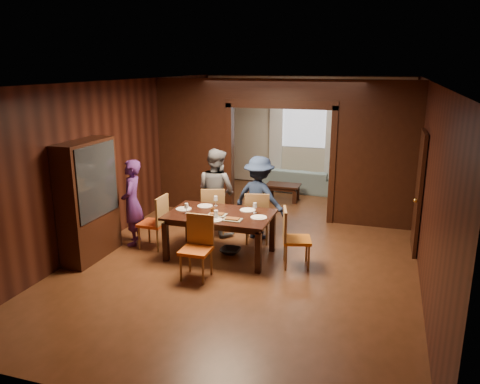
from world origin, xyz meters
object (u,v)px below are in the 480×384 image
(coffee_table, at_px, (283,192))
(chair_far_r, at_px, (257,217))
(chair_near, at_px, (196,248))
(chair_far_l, at_px, (214,211))
(person_grey, at_px, (216,192))
(sofa, at_px, (300,180))
(person_navy, at_px, (259,198))
(person_purple, at_px, (132,203))
(chair_left, at_px, (153,222))
(hutch, at_px, (88,201))
(dining_table, at_px, (220,235))
(chair_right, at_px, (297,238))

(coffee_table, bearing_deg, chair_far_r, -87.28)
(chair_near, bearing_deg, chair_far_l, 101.56)
(person_grey, bearing_deg, chair_near, 124.21)
(sofa, bearing_deg, person_navy, 92.26)
(person_grey, bearing_deg, coffee_table, -83.06)
(person_purple, bearing_deg, chair_near, 40.66)
(chair_left, bearing_deg, person_purple, -98.66)
(chair_far_l, bearing_deg, chair_near, 83.62)
(person_purple, xyz_separation_m, sofa, (2.21, 4.59, -0.49))
(sofa, distance_m, chair_far_l, 3.88)
(coffee_table, relative_size, chair_left, 0.82)
(person_navy, distance_m, hutch, 3.02)
(person_grey, xyz_separation_m, dining_table, (0.45, -1.03, -0.45))
(person_purple, height_order, person_navy, person_navy)
(person_grey, bearing_deg, sofa, -81.98)
(chair_far_l, bearing_deg, person_grey, -111.52)
(sofa, height_order, chair_near, chair_near)
(hutch, bearing_deg, chair_right, 11.36)
(dining_table, distance_m, chair_far_r, 0.94)
(person_navy, bearing_deg, coffee_table, -72.64)
(person_navy, height_order, chair_far_l, person_navy)
(person_grey, xyz_separation_m, person_navy, (0.84, 0.01, -0.05))
(chair_right, height_order, chair_near, same)
(person_purple, distance_m, chair_left, 0.52)
(hutch, bearing_deg, chair_near, -6.28)
(dining_table, height_order, chair_right, chair_right)
(chair_right, distance_m, hutch, 3.49)
(person_purple, height_order, chair_right, person_purple)
(dining_table, height_order, coffee_table, dining_table)
(chair_near, xyz_separation_m, hutch, (-2.00, 0.22, 0.52))
(coffee_table, xyz_separation_m, chair_left, (-1.56, -3.63, 0.28))
(person_grey, distance_m, person_navy, 0.85)
(person_grey, height_order, chair_right, person_grey)
(chair_far_l, relative_size, chair_far_r, 1.00)
(person_purple, relative_size, person_navy, 1.00)
(chair_far_r, relative_size, hutch, 0.48)
(chair_left, bearing_deg, chair_near, 53.50)
(person_purple, bearing_deg, chair_far_r, 91.61)
(chair_near, bearing_deg, chair_left, 142.13)
(sofa, xyz_separation_m, dining_table, (-0.51, -4.64, 0.09))
(person_purple, distance_m, dining_table, 1.75)
(sofa, height_order, chair_far_l, chair_far_l)
(person_purple, xyz_separation_m, chair_right, (3.02, -0.08, -0.29))
(dining_table, xyz_separation_m, coffee_table, (0.29, 3.62, -0.18))
(chair_far_l, xyz_separation_m, chair_far_r, (0.88, -0.06, 0.00))
(chair_right, bearing_deg, chair_far_r, 31.23)
(chair_left, bearing_deg, dining_table, 90.98)
(chair_far_l, bearing_deg, coffee_table, -124.07)
(person_navy, relative_size, chair_near, 1.61)
(person_grey, xyz_separation_m, hutch, (-1.61, -1.74, 0.17))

